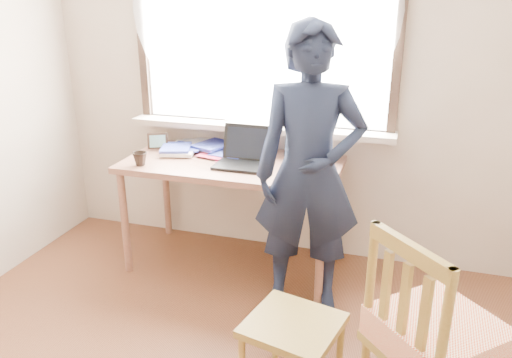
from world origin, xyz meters
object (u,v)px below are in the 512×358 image
(desk, at_px, (232,173))
(work_chair, at_px, (293,334))
(person, at_px, (309,174))
(mug_dark, at_px, (140,159))
(laptop, at_px, (246,156))
(mug_white, at_px, (232,145))
(side_chair, at_px, (433,338))

(desk, xyz_separation_m, work_chair, (0.67, -1.09, -0.34))
(desk, relative_size, person, 0.84)
(mug_dark, distance_m, work_chair, 1.55)
(laptop, relative_size, mug_dark, 3.82)
(laptop, relative_size, work_chair, 0.75)
(mug_dark, bearing_deg, mug_white, 44.72)
(laptop, xyz_separation_m, person, (0.47, -0.28, 0.03))
(mug_white, xyz_separation_m, person, (0.65, -0.53, 0.04))
(desk, distance_m, mug_white, 0.26)
(desk, height_order, side_chair, side_chair)
(laptop, height_order, work_chair, laptop)
(work_chair, bearing_deg, laptop, 118.21)
(mug_white, height_order, person, person)
(laptop, xyz_separation_m, side_chair, (1.15, -1.13, -0.31))
(work_chair, distance_m, side_chair, 0.61)
(work_chair, bearing_deg, desk, 121.75)
(mug_white, xyz_separation_m, mug_dark, (-0.46, -0.46, -0.00))
(person, bearing_deg, side_chair, -62.08)
(desk, bearing_deg, mug_white, 108.92)
(desk, height_order, mug_dark, mug_dark)
(work_chair, bearing_deg, mug_dark, 145.14)
(desk, distance_m, mug_dark, 0.60)
(mug_white, bearing_deg, laptop, -53.77)
(laptop, height_order, person, person)
(laptop, height_order, side_chair, laptop)
(desk, bearing_deg, laptop, -15.43)
(mug_white, height_order, side_chair, side_chair)
(desk, relative_size, mug_white, 12.89)
(mug_white, bearing_deg, mug_dark, -135.28)
(mug_dark, bearing_deg, laptop, 18.46)
(laptop, xyz_separation_m, mug_dark, (-0.64, -0.21, -0.01))
(laptop, bearing_deg, mug_white, 126.23)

